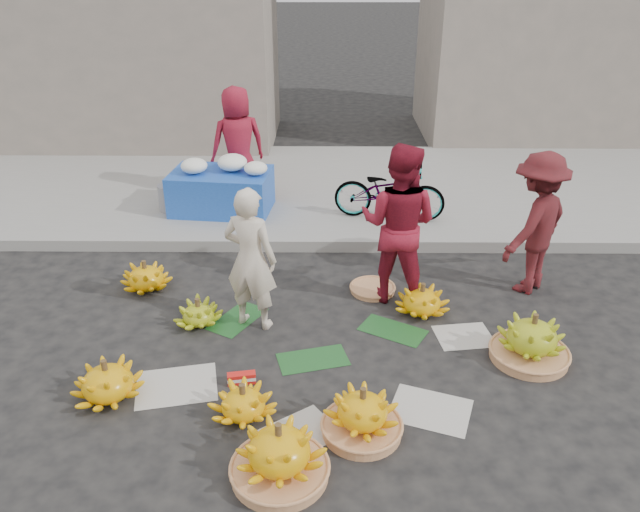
{
  "coord_description": "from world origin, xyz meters",
  "views": [
    {
      "loc": [
        0.01,
        -5.0,
        3.5
      ],
      "look_at": [
        -0.04,
        0.58,
        0.7
      ],
      "focal_mm": 35.0,
      "sensor_mm": 36.0,
      "label": 1
    }
  ],
  "objects_px": {
    "banana_bunch_4": "(532,340)",
    "banana_bunch_0": "(107,381)",
    "flower_table": "(222,188)",
    "bicycle": "(389,191)",
    "vendor_cream": "(251,259)"
  },
  "relations": [
    {
      "from": "flower_table",
      "to": "vendor_cream",
      "type": "bearing_deg",
      "value": -68.98
    },
    {
      "from": "banana_bunch_4",
      "to": "bicycle",
      "type": "relative_size",
      "value": 0.49
    },
    {
      "from": "banana_bunch_0",
      "to": "vendor_cream",
      "type": "xyz_separation_m",
      "value": [
        1.13,
        1.17,
        0.58
      ]
    },
    {
      "from": "flower_table",
      "to": "bicycle",
      "type": "bearing_deg",
      "value": 0.05
    },
    {
      "from": "banana_bunch_0",
      "to": "bicycle",
      "type": "distance_m",
      "value": 4.58
    },
    {
      "from": "banana_bunch_4",
      "to": "vendor_cream",
      "type": "xyz_separation_m",
      "value": [
        -2.65,
        0.58,
        0.53
      ]
    },
    {
      "from": "banana_bunch_4",
      "to": "banana_bunch_0",
      "type": "bearing_deg",
      "value": -171.19
    },
    {
      "from": "banana_bunch_0",
      "to": "banana_bunch_4",
      "type": "distance_m",
      "value": 3.82
    },
    {
      "from": "vendor_cream",
      "to": "bicycle",
      "type": "bearing_deg",
      "value": -103.52
    },
    {
      "from": "flower_table",
      "to": "bicycle",
      "type": "relative_size",
      "value": 0.96
    },
    {
      "from": "bicycle",
      "to": "flower_table",
      "type": "bearing_deg",
      "value": 93.44
    },
    {
      "from": "banana_bunch_0",
      "to": "flower_table",
      "type": "xyz_separation_m",
      "value": [
        0.41,
        3.93,
        0.28
      ]
    },
    {
      "from": "banana_bunch_0",
      "to": "banana_bunch_4",
      "type": "height_order",
      "value": "banana_bunch_4"
    },
    {
      "from": "banana_bunch_0",
      "to": "bicycle",
      "type": "relative_size",
      "value": 0.46
    },
    {
      "from": "flower_table",
      "to": "bicycle",
      "type": "height_order",
      "value": "flower_table"
    }
  ]
}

